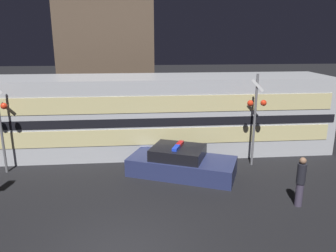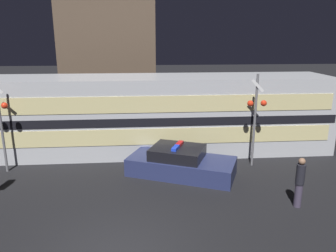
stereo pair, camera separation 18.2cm
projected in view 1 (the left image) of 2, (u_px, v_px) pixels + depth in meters
train at (156, 114)px, 16.24m from camera, size 17.01×3.20×3.74m
police_car at (181, 163)px, 13.63m from camera, size 4.75×3.46×1.31m
pedestrian at (301, 181)px, 10.98m from camera, size 0.30×0.30×1.75m
crossing_signal_near at (256, 112)px, 14.08m from camera, size 0.84×0.31×4.09m
building_left at (109, 53)px, 23.88m from camera, size 6.28×6.44×8.81m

